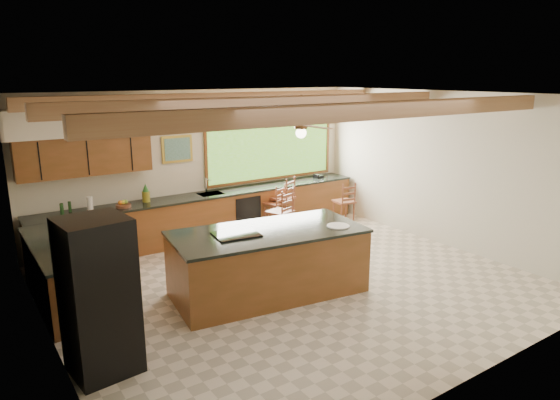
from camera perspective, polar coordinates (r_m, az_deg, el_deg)
ground at (r=8.23m, az=1.52°, el=-9.45°), size 7.20×7.20×0.00m
room_shell at (r=8.06m, az=-2.09°, el=6.44°), size 7.27×6.54×3.02m
counter_run at (r=9.77m, az=-11.11°, el=-2.95°), size 7.12×3.10×1.28m
island at (r=7.70m, az=-1.39°, el=-7.07°), size 3.07×1.75×1.03m
refrigerator at (r=5.97m, az=-20.00°, el=-10.37°), size 0.77×0.76×1.81m
bar_stool_a at (r=9.63m, az=0.17°, el=-1.53°), size 0.53×0.53×1.17m
bar_stool_b at (r=10.57m, az=-0.48°, el=-0.50°), size 0.47×0.47×1.04m
bar_stool_c at (r=10.67m, az=0.53°, el=0.08°), size 0.56×0.56×1.18m
bar_stool_d at (r=10.70m, az=7.53°, el=-0.30°), size 0.44×0.44×1.09m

